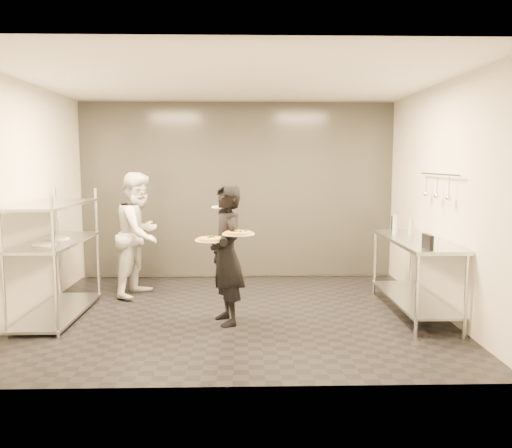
{
  "coord_description": "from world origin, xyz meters",
  "views": [
    {
      "loc": [
        0.1,
        -5.93,
        1.84
      ],
      "look_at": [
        0.25,
        0.06,
        1.1
      ],
      "focal_mm": 35.0,
      "sensor_mm": 36.0,
      "label": 1
    }
  ],
  "objects_px": {
    "pizza_plate_near": "(211,239)",
    "salad_plate": "(224,205)",
    "pass_rack": "(56,253)",
    "pos_monitor": "(428,242)",
    "waiter": "(227,255)",
    "bottle_clear": "(411,226)",
    "bottle_green": "(395,224)",
    "bottle_dark": "(393,223)",
    "pizza_plate_far": "(238,233)",
    "prep_counter": "(414,263)",
    "chef": "(140,234)"
  },
  "relations": [
    {
      "from": "bottle_clear",
      "to": "pizza_plate_far",
      "type": "bearing_deg",
      "value": -157.78
    },
    {
      "from": "salad_plate",
      "to": "prep_counter",
      "type": "bearing_deg",
      "value": 2.11
    },
    {
      "from": "prep_counter",
      "to": "bottle_green",
      "type": "bearing_deg",
      "value": 105.02
    },
    {
      "from": "bottle_dark",
      "to": "pos_monitor",
      "type": "bearing_deg",
      "value": -93.26
    },
    {
      "from": "pass_rack",
      "to": "pizza_plate_near",
      "type": "distance_m",
      "value": 1.97
    },
    {
      "from": "chef",
      "to": "bottle_dark",
      "type": "bearing_deg",
      "value": -74.76
    },
    {
      "from": "waiter",
      "to": "chef",
      "type": "distance_m",
      "value": 1.78
    },
    {
      "from": "pizza_plate_near",
      "to": "bottle_dark",
      "type": "distance_m",
      "value": 2.75
    },
    {
      "from": "waiter",
      "to": "pos_monitor",
      "type": "bearing_deg",
      "value": 60.24
    },
    {
      "from": "pizza_plate_far",
      "to": "pos_monitor",
      "type": "relative_size",
      "value": 1.6
    },
    {
      "from": "pass_rack",
      "to": "bottle_clear",
      "type": "height_order",
      "value": "pass_rack"
    },
    {
      "from": "pizza_plate_near",
      "to": "pizza_plate_far",
      "type": "xyz_separation_m",
      "value": [
        0.3,
        -0.04,
        0.07
      ]
    },
    {
      "from": "salad_plate",
      "to": "pos_monitor",
      "type": "height_order",
      "value": "salad_plate"
    },
    {
      "from": "prep_counter",
      "to": "salad_plate",
      "type": "height_order",
      "value": "salad_plate"
    },
    {
      "from": "pos_monitor",
      "to": "bottle_dark",
      "type": "relative_size",
      "value": 1.14
    },
    {
      "from": "bottle_green",
      "to": "bottle_dark",
      "type": "height_order",
      "value": "bottle_green"
    },
    {
      "from": "chef",
      "to": "bottle_green",
      "type": "xyz_separation_m",
      "value": [
        3.41,
        -0.49,
        0.19
      ]
    },
    {
      "from": "prep_counter",
      "to": "pizza_plate_far",
      "type": "bearing_deg",
      "value": -165.31
    },
    {
      "from": "waiter",
      "to": "pos_monitor",
      "type": "relative_size",
      "value": 7.27
    },
    {
      "from": "pizza_plate_near",
      "to": "bottle_green",
      "type": "height_order",
      "value": "bottle_green"
    },
    {
      "from": "prep_counter",
      "to": "chef",
      "type": "xyz_separation_m",
      "value": [
        -3.52,
        0.93,
        0.23
      ]
    },
    {
      "from": "chef",
      "to": "pass_rack",
      "type": "bearing_deg",
      "value": 156.47
    },
    {
      "from": "pizza_plate_near",
      "to": "salad_plate",
      "type": "distance_m",
      "value": 0.56
    },
    {
      "from": "pizza_plate_far",
      "to": "bottle_clear",
      "type": "bearing_deg",
      "value": 22.22
    },
    {
      "from": "chef",
      "to": "salad_plate",
      "type": "distance_m",
      "value": 1.65
    },
    {
      "from": "pass_rack",
      "to": "waiter",
      "type": "distance_m",
      "value": 2.08
    },
    {
      "from": "pizza_plate_far",
      "to": "bottle_dark",
      "type": "distance_m",
      "value": 2.51
    },
    {
      "from": "prep_counter",
      "to": "bottle_green",
      "type": "xyz_separation_m",
      "value": [
        -0.12,
        0.44,
        0.42
      ]
    },
    {
      "from": "chef",
      "to": "bottle_clear",
      "type": "distance_m",
      "value": 3.63
    },
    {
      "from": "pass_rack",
      "to": "bottle_clear",
      "type": "relative_size",
      "value": 7.3
    },
    {
      "from": "pos_monitor",
      "to": "bottle_clear",
      "type": "bearing_deg",
      "value": 78.86
    },
    {
      "from": "salad_plate",
      "to": "bottle_clear",
      "type": "distance_m",
      "value": 2.43
    },
    {
      "from": "waiter",
      "to": "bottle_clear",
      "type": "height_order",
      "value": "waiter"
    },
    {
      "from": "pass_rack",
      "to": "salad_plate",
      "type": "relative_size",
      "value": 5.49
    },
    {
      "from": "chef",
      "to": "waiter",
      "type": "bearing_deg",
      "value": -118.23
    },
    {
      "from": "prep_counter",
      "to": "bottle_dark",
      "type": "bearing_deg",
      "value": 92.4
    },
    {
      "from": "pizza_plate_near",
      "to": "waiter",
      "type": "bearing_deg",
      "value": 47.26
    },
    {
      "from": "waiter",
      "to": "chef",
      "type": "xyz_separation_m",
      "value": [
        -1.24,
        1.27,
        0.05
      ]
    },
    {
      "from": "bottle_green",
      "to": "chef",
      "type": "bearing_deg",
      "value": 171.75
    },
    {
      "from": "pizza_plate_near",
      "to": "pizza_plate_far",
      "type": "distance_m",
      "value": 0.31
    },
    {
      "from": "salad_plate",
      "to": "bottle_dark",
      "type": "distance_m",
      "value": 2.47
    },
    {
      "from": "pizza_plate_far",
      "to": "bottle_dark",
      "type": "bearing_deg",
      "value": 32.86
    },
    {
      "from": "prep_counter",
      "to": "bottle_dark",
      "type": "distance_m",
      "value": 0.89
    },
    {
      "from": "pass_rack",
      "to": "pizza_plate_far",
      "type": "distance_m",
      "value": 2.28
    },
    {
      "from": "salad_plate",
      "to": "pos_monitor",
      "type": "bearing_deg",
      "value": -16.13
    },
    {
      "from": "prep_counter",
      "to": "bottle_dark",
      "type": "height_order",
      "value": "bottle_dark"
    },
    {
      "from": "pos_monitor",
      "to": "bottle_clear",
      "type": "distance_m",
      "value": 1.07
    },
    {
      "from": "pizza_plate_far",
      "to": "bottle_dark",
      "type": "height_order",
      "value": "pizza_plate_far"
    },
    {
      "from": "chef",
      "to": "bottle_green",
      "type": "relative_size",
      "value": 6.82
    },
    {
      "from": "pass_rack",
      "to": "pos_monitor",
      "type": "distance_m",
      "value": 4.28
    }
  ]
}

